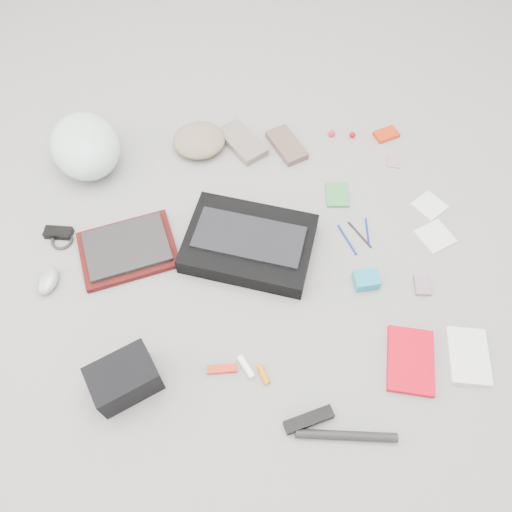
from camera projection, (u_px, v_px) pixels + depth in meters
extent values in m
plane|color=gray|center=(256.00, 263.00, 1.83)|extent=(4.00, 4.00, 0.00)
cube|color=black|center=(249.00, 244.00, 1.83)|extent=(0.55, 0.48, 0.08)
cube|color=black|center=(249.00, 237.00, 1.79)|extent=(0.43, 0.32, 0.01)
cube|color=#450D0D|center=(128.00, 250.00, 1.84)|extent=(0.38, 0.31, 0.02)
cube|color=black|center=(127.00, 247.00, 1.82)|extent=(0.33, 0.26, 0.02)
ellipsoid|color=silver|center=(85.00, 146.00, 1.99)|extent=(0.35, 0.39, 0.20)
ellipsoid|color=#82755B|center=(199.00, 140.00, 2.09)|extent=(0.23, 0.22, 0.08)
cube|color=slate|center=(242.00, 142.00, 2.11)|extent=(0.20, 0.25, 0.03)
cube|color=brown|center=(287.00, 145.00, 2.11)|extent=(0.16, 0.22, 0.03)
cube|color=black|center=(59.00, 233.00, 1.88)|extent=(0.11, 0.07, 0.03)
torus|color=black|center=(62.00, 240.00, 1.87)|extent=(0.11, 0.11, 0.01)
ellipsoid|color=#9A999F|center=(48.00, 281.00, 1.76)|extent=(0.10, 0.13, 0.04)
cube|color=black|center=(124.00, 379.00, 1.54)|extent=(0.23, 0.20, 0.13)
cube|color=#B8250C|center=(222.00, 369.00, 1.61)|extent=(0.10, 0.04, 0.02)
cylinder|color=white|center=(246.00, 367.00, 1.61)|extent=(0.05, 0.08, 0.02)
cylinder|color=orange|center=(263.00, 374.00, 1.60)|extent=(0.03, 0.07, 0.02)
cube|color=black|center=(309.00, 420.00, 1.52)|extent=(0.16, 0.07, 0.03)
cylinder|color=black|center=(346.00, 436.00, 1.50)|extent=(0.31, 0.09, 0.03)
cube|color=red|center=(410.00, 360.00, 1.62)|extent=(0.21, 0.26, 0.02)
cube|color=silver|center=(468.00, 356.00, 1.63)|extent=(0.17, 0.22, 0.02)
cube|color=#36803C|center=(337.00, 195.00, 1.98)|extent=(0.11, 0.13, 0.01)
cylinder|color=navy|center=(347.00, 240.00, 1.87)|extent=(0.04, 0.14, 0.01)
cylinder|color=black|center=(360.00, 235.00, 1.89)|extent=(0.06, 0.13, 0.01)
cylinder|color=navy|center=(367.00, 232.00, 1.89)|extent=(0.03, 0.12, 0.01)
cube|color=teal|center=(366.00, 280.00, 1.77)|extent=(0.09, 0.07, 0.04)
cube|color=gray|center=(422.00, 285.00, 1.77)|extent=(0.07, 0.09, 0.01)
cube|color=silver|center=(430.00, 206.00, 1.96)|extent=(0.15, 0.15, 0.01)
cube|color=silver|center=(435.00, 236.00, 1.88)|extent=(0.15, 0.15, 0.01)
sphere|color=red|center=(332.00, 133.00, 2.15)|extent=(0.03, 0.03, 0.02)
sphere|color=red|center=(332.00, 133.00, 2.14)|extent=(0.04, 0.04, 0.03)
sphere|color=#990709|center=(352.00, 135.00, 2.14)|extent=(0.03, 0.03, 0.03)
cube|color=red|center=(386.00, 134.00, 2.15)|extent=(0.11, 0.09, 0.02)
cube|color=#A47488|center=(393.00, 162.00, 2.08)|extent=(0.07, 0.08, 0.00)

